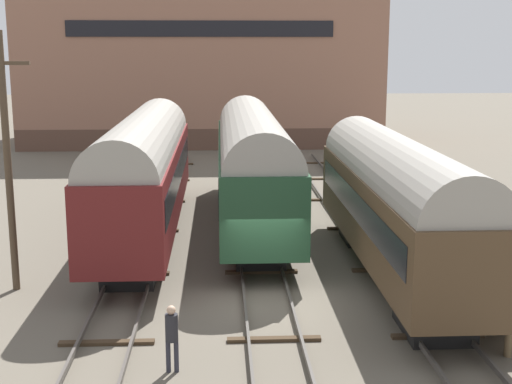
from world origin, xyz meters
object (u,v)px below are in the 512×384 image
train_car_brown (395,199)px  utility_pole (8,159)px  train_car_maroon (145,167)px  bench (507,255)px  person_worker (172,332)px  train_car_green (252,160)px

train_car_brown → utility_pole: size_ratio=1.78×
train_car_maroon → bench: 14.87m
utility_pole → bench: bearing=-8.1°
train_car_brown → utility_pole: utility_pole is taller
person_worker → utility_pole: size_ratio=0.21×
train_car_maroon → train_car_brown: train_car_maroon is taller
person_worker → utility_pole: 9.21m
train_car_brown → bench: (2.88, -2.82, -1.21)m
train_car_green → utility_pole: size_ratio=2.12×
train_car_maroon → utility_pole: 7.49m
train_car_maroon → utility_pole: bearing=-120.3°
train_car_maroon → train_car_green: bearing=22.0°
train_car_maroon → person_worker: size_ratio=9.97×
train_car_green → utility_pole: 11.76m
train_car_maroon → bench: size_ratio=12.46×
train_car_green → bench: 12.92m
utility_pole → person_worker: bearing=-49.1°
bench → person_worker: (-10.14, -4.24, -0.57)m
train_car_brown → bench: bearing=-44.4°
person_worker → train_car_green: bearing=79.7°
train_car_green → person_worker: train_car_green is taller
bench → train_car_green: bearing=125.5°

